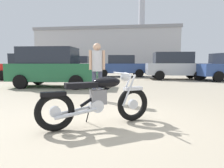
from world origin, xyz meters
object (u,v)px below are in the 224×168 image
Objects in this scene: bystander at (97,66)px; vintage_motorcycle at (98,100)px; blue_hatchback_right at (53,67)px; dark_sedan_left at (175,65)px; pale_sedan_back at (121,66)px; silver_sedan_mid at (73,64)px; red_hatchback_near at (29,67)px.

vintage_motorcycle is at bearing -1.51° from bystander.
dark_sedan_left is at bearing 36.28° from blue_hatchback_right.
silver_sedan_mid is at bearing -44.49° from pale_sedan_back.
red_hatchback_near is 7.23m from silver_sedan_mid.
blue_hatchback_right reaches higher than vintage_motorcycle.
pale_sedan_back is at bearing 61.52° from vintage_motorcycle.
vintage_motorcycle is at bearing 85.05° from pale_sedan_back.
dark_sedan_left reaches higher than silver_sedan_mid.
blue_hatchback_right is 0.81× the size of silver_sedan_mid.
blue_hatchback_right and dark_sedan_left have the same top height.
blue_hatchback_right reaches higher than red_hatchback_near.
vintage_motorcycle is 2.35m from bystander.
bystander is at bearing -50.65° from blue_hatchback_right.
dark_sedan_left is (3.87, 7.86, -0.10)m from bystander.
pale_sedan_back is at bearing 167.43° from bystander.
red_hatchback_near is at bearing -100.51° from silver_sedan_mid.
red_hatchback_near is 1.10× the size of dark_sedan_left.
dark_sedan_left is (3.47, 10.10, 0.47)m from vintage_motorcycle.
dark_sedan_left is at bearing 0.41° from red_hatchback_near.
red_hatchback_near is 9.65m from dark_sedan_left.
silver_sedan_mid is (0.83, 7.18, 0.10)m from red_hatchback_near.
red_hatchback_near reaches higher than vintage_motorcycle.
bystander is 0.38× the size of pale_sedan_back.
red_hatchback_near is at bearing 94.37° from vintage_motorcycle.
pale_sedan_back is 4.28m from dark_sedan_left.
pale_sedan_back is 7.46m from blue_hatchback_right.
pale_sedan_back is (0.17, 10.02, -0.18)m from bystander.
blue_hatchback_right is (-2.73, -6.94, 0.08)m from pale_sedan_back.
bystander is 8.94m from red_hatchback_near.
vintage_motorcycle is 17.14m from silver_sedan_mid.
pale_sedan_back is (-0.22, 12.26, 0.38)m from vintage_motorcycle.
blue_hatchback_right is at bearing 89.52° from vintage_motorcycle.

